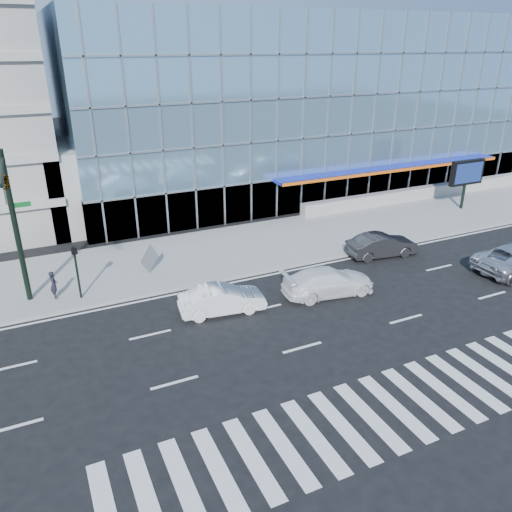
# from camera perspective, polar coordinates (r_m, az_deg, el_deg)

# --- Properties ---
(ground) EXTENTS (160.00, 160.00, 0.00)m
(ground) POSITION_cam_1_polar(r_m,az_deg,el_deg) (26.16, 0.90, -6.01)
(ground) COLOR black
(ground) RESTS_ON ground
(sidewalk) EXTENTS (120.00, 8.00, 0.15)m
(sidewalk) POSITION_cam_1_polar(r_m,az_deg,el_deg) (32.77, -5.22, 0.35)
(sidewalk) COLOR gray
(sidewalk) RESTS_ON ground
(theatre_building) EXTENTS (42.00, 26.00, 15.00)m
(theatre_building) POSITION_cam_1_polar(r_m,az_deg,el_deg) (52.59, 2.36, 17.51)
(theatre_building) COLOR #79A9C9
(theatre_building) RESTS_ON ground
(ramp_block) EXTENTS (6.00, 8.00, 6.00)m
(ramp_block) POSITION_cam_1_polar(r_m,az_deg,el_deg) (39.92, -18.67, 7.87)
(ramp_block) COLOR gray
(ramp_block) RESTS_ON ground
(retaining_wall) EXTENTS (30.00, 0.80, 1.00)m
(retaining_wall) POSITION_cam_1_polar(r_m,az_deg,el_deg) (48.33, 21.06, 7.19)
(retaining_wall) COLOR gray
(retaining_wall) RESTS_ON sidewalk
(traffic_signal) EXTENTS (1.14, 5.74, 8.00)m
(traffic_signal) POSITION_cam_1_polar(r_m,az_deg,el_deg) (25.93, -26.45, 6.01)
(traffic_signal) COLOR black
(traffic_signal) RESTS_ON sidewalk
(ped_signal_post) EXTENTS (0.30, 0.33, 3.00)m
(ped_signal_post) POSITION_cam_1_polar(r_m,az_deg,el_deg) (27.61, -19.87, -0.88)
(ped_signal_post) COLOR black
(ped_signal_post) RESTS_ON sidewalk
(marquee_sign) EXTENTS (3.20, 0.43, 4.00)m
(marquee_sign) POSITION_cam_1_polar(r_m,az_deg,el_deg) (43.95, 22.96, 8.69)
(marquee_sign) COLOR black
(marquee_sign) RESTS_ON sidewalk
(white_suv) EXTENTS (5.34, 2.64, 1.49)m
(white_suv) POSITION_cam_1_polar(r_m,az_deg,el_deg) (27.56, 8.25, -2.91)
(white_suv) COLOR white
(white_suv) RESTS_ON ground
(white_sedan) EXTENTS (4.56, 2.09, 1.45)m
(white_sedan) POSITION_cam_1_polar(r_m,az_deg,el_deg) (25.55, -3.90, -4.97)
(white_sedan) COLOR white
(white_sedan) RESTS_ON ground
(dark_sedan) EXTENTS (4.74, 2.15, 1.51)m
(dark_sedan) POSITION_cam_1_polar(r_m,az_deg,el_deg) (33.08, 14.20, 1.20)
(dark_sedan) COLOR black
(dark_sedan) RESTS_ON ground
(pedestrian) EXTENTS (0.40, 0.58, 1.55)m
(pedestrian) POSITION_cam_1_polar(r_m,az_deg,el_deg) (28.64, -22.11, -3.05)
(pedestrian) COLOR black
(pedestrian) RESTS_ON sidewalk
(tilted_panel) EXTENTS (1.38, 1.27, 1.81)m
(tilted_panel) POSITION_cam_1_polar(r_m,az_deg,el_deg) (30.04, -12.10, -0.27)
(tilted_panel) COLOR gray
(tilted_panel) RESTS_ON sidewalk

